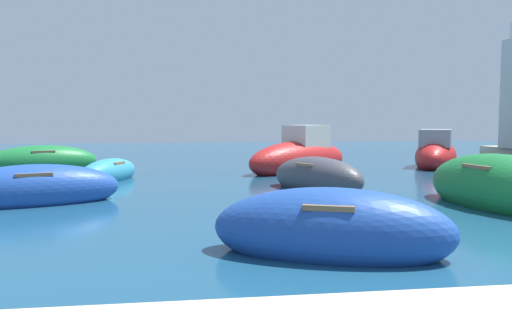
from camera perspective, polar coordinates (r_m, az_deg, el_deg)
moored_boat_0 at (r=13.58m, az=-23.64°, el=-3.05°), size 4.34×2.69×1.25m
moored_boat_1 at (r=23.69m, az=19.44°, el=0.57°), size 3.96×5.06×1.98m
moored_boat_2 at (r=20.41m, az=4.97°, el=0.25°), size 5.44×4.89×2.19m
moored_boat_3 at (r=15.09m, az=6.87°, el=-1.98°), size 2.89×3.56×1.25m
moored_boat_4 at (r=13.25m, az=25.59°, el=-2.86°), size 2.39×4.74×1.62m
moored_boat_5 at (r=18.01m, az=-16.09°, el=-1.34°), size 2.14×3.37×0.95m
moored_boat_7 at (r=7.90m, az=8.42°, el=-7.80°), size 3.97×2.71×1.32m
moored_boat_8 at (r=21.98m, az=-22.83°, el=-0.20°), size 4.51×3.01×1.34m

